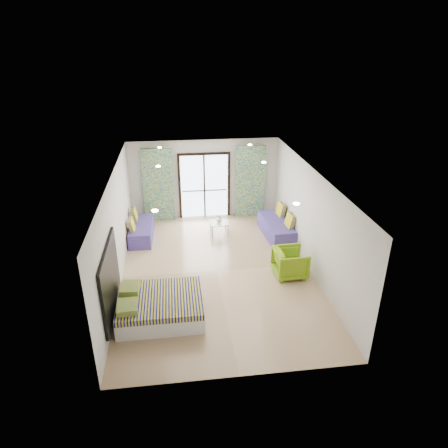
{
  "coord_description": "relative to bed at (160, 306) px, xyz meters",
  "views": [
    {
      "loc": [
        -0.99,
        -9.17,
        5.65
      ],
      "look_at": [
        0.26,
        0.49,
        1.15
      ],
      "focal_mm": 32.0,
      "sensor_mm": 36.0,
      "label": 1
    }
  ],
  "objects": [
    {
      "name": "wall_back",
      "position": [
        1.48,
        5.52,
        1.08
      ],
      "size": [
        5.0,
        0.01,
        2.7
      ],
      "primitive_type": null,
      "color": "silver",
      "rests_on": "ground"
    },
    {
      "name": "floor",
      "position": [
        1.48,
        1.77,
        -0.27
      ],
      "size": [
        5.0,
        7.5,
        0.01
      ],
      "primitive_type": null,
      "color": "#A18160",
      "rests_on": "ground"
    },
    {
      "name": "wall_right",
      "position": [
        3.98,
        1.77,
        1.08
      ],
      "size": [
        0.01,
        7.5,
        2.7
      ],
      "primitive_type": null,
      "color": "silver",
      "rests_on": "ground"
    },
    {
      "name": "downlight_f",
      "position": [
        2.88,
        4.77,
        2.4
      ],
      "size": [
        0.12,
        0.12,
        0.02
      ],
      "primitive_type": "cylinder",
      "color": "#FFE0B2",
      "rests_on": "ceiling"
    },
    {
      "name": "wall_left",
      "position": [
        -1.02,
        1.77,
        1.08
      ],
      "size": [
        0.01,
        7.5,
        2.7
      ],
      "primitive_type": null,
      "color": "silver",
      "rests_on": "ground"
    },
    {
      "name": "downlight_a",
      "position": [
        0.08,
        -0.23,
        2.4
      ],
      "size": [
        0.12,
        0.12,
        0.02
      ],
      "primitive_type": "cylinder",
      "color": "#FFE0B2",
      "rests_on": "ceiling"
    },
    {
      "name": "switch_plate",
      "position": [
        -0.99,
        1.25,
        0.78
      ],
      "size": [
        0.02,
        0.1,
        0.1
      ],
      "primitive_type": "cube",
      "color": "silver",
      "rests_on": "wall_left"
    },
    {
      "name": "headboard",
      "position": [
        -0.98,
        0.0,
        0.78
      ],
      "size": [
        0.06,
        2.1,
        1.5
      ],
      "primitive_type": "cube",
      "color": "black",
      "rests_on": "floor"
    },
    {
      "name": "downlight_c",
      "position": [
        0.08,
        2.77,
        2.4
      ],
      "size": [
        0.12,
        0.12,
        0.02
      ],
      "primitive_type": "cylinder",
      "color": "#FFE0B2",
      "rests_on": "ceiling"
    },
    {
      "name": "downlight_e",
      "position": [
        0.08,
        4.77,
        2.4
      ],
      "size": [
        0.12,
        0.12,
        0.02
      ],
      "primitive_type": "cylinder",
      "color": "#FFE0B2",
      "rests_on": "ceiling"
    },
    {
      "name": "curtain_left",
      "position": [
        -0.07,
        5.34,
        0.98
      ],
      "size": [
        1.0,
        0.1,
        2.5
      ],
      "primitive_type": "cube",
      "color": "silver",
      "rests_on": "floor"
    },
    {
      "name": "armchair",
      "position": [
        3.36,
        1.32,
        0.15
      ],
      "size": [
        0.79,
        0.84,
        0.83
      ],
      "primitive_type": "imported",
      "rotation": [
        0.0,
        0.0,
        1.61
      ],
      "color": "#79A515",
      "rests_on": "floor"
    },
    {
      "name": "downlight_b",
      "position": [
        2.88,
        -0.23,
        2.4
      ],
      "size": [
        0.12,
        0.12,
        0.02
      ],
      "primitive_type": "cylinder",
      "color": "#FFE0B2",
      "rests_on": "ceiling"
    },
    {
      "name": "downlight_d",
      "position": [
        2.88,
        2.77,
        2.4
      ],
      "size": [
        0.12,
        0.12,
        0.02
      ],
      "primitive_type": "cylinder",
      "color": "#FFE0B2",
      "rests_on": "ceiling"
    },
    {
      "name": "ceiling",
      "position": [
        1.48,
        1.77,
        2.43
      ],
      "size": [
        5.0,
        7.5,
        0.01
      ],
      "primitive_type": null,
      "color": "silver",
      "rests_on": "ground"
    },
    {
      "name": "curtain_right",
      "position": [
        3.03,
        5.34,
        0.98
      ],
      "size": [
        1.0,
        0.1,
        2.5
      ],
      "primitive_type": "cube",
      "color": "silver",
      "rests_on": "floor"
    },
    {
      "name": "vase",
      "position": [
        1.81,
        4.11,
        0.19
      ],
      "size": [
        0.22,
        0.23,
        0.17
      ],
      "primitive_type": "imported",
      "rotation": [
        0.0,
        0.0,
        -0.33
      ],
      "color": "white",
      "rests_on": "coffee_table"
    },
    {
      "name": "coffee_table",
      "position": [
        1.81,
        4.08,
        0.06
      ],
      "size": [
        0.57,
        0.57,
        0.65
      ],
      "rotation": [
        0.0,
        0.0,
        0.02
      ],
      "color": "silver",
      "rests_on": "floor"
    },
    {
      "name": "daybed_right",
      "position": [
        3.59,
        3.61,
        0.02
      ],
      "size": [
        0.85,
        1.93,
        0.93
      ],
      "rotation": [
        0.0,
        0.0,
        0.06
      ],
      "color": "#463989",
      "rests_on": "floor"
    },
    {
      "name": "balcony_door",
      "position": [
        1.48,
        5.49,
        0.99
      ],
      "size": [
        1.76,
        0.08,
        2.28
      ],
      "color": "black",
      "rests_on": "floor"
    },
    {
      "name": "wall_front",
      "position": [
        1.48,
        -1.98,
        1.08
      ],
      "size": [
        5.0,
        0.01,
        2.7
      ],
      "primitive_type": null,
      "color": "silver",
      "rests_on": "ground"
    },
    {
      "name": "daybed_left",
      "position": [
        -0.64,
        4.04,
        -0.01
      ],
      "size": [
        0.71,
        1.73,
        0.84
      ],
      "rotation": [
        0.0,
        0.0,
        -0.03
      ],
      "color": "#463989",
      "rests_on": "floor"
    },
    {
      "name": "balcony_rail",
      "position": [
        1.48,
        5.5,
        0.68
      ],
      "size": [
        1.52,
        0.03,
        0.04
      ],
      "primitive_type": "cube",
      "color": "#595451",
      "rests_on": "balcony_door"
    },
    {
      "name": "bed",
      "position": [
        0.0,
        0.0,
        0.0
      ],
      "size": [
        1.86,
        1.51,
        0.64
      ],
      "color": "silver",
      "rests_on": "floor"
    }
  ]
}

